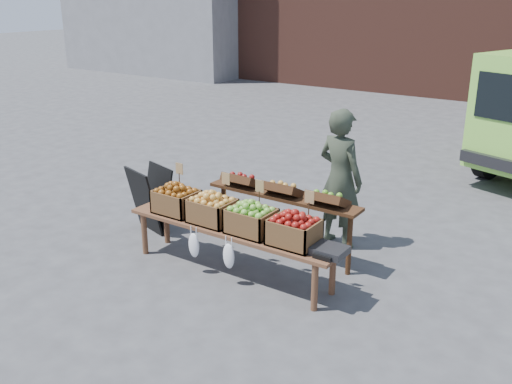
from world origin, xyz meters
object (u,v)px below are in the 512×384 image
Objects in this scene: vendor at (340,178)px; chalkboard_sign at (150,199)px; back_table at (282,216)px; crate_red_apples at (251,221)px; display_bench at (232,250)px; crate_green_apples at (294,232)px; weighing_scale at (330,251)px; crate_russet_pears at (212,211)px; crate_golden_apples at (176,202)px.

chalkboard_sign is at bearing 37.60° from vendor.
crate_red_apples is at bearing -87.25° from back_table.
crate_green_apples is at bearing 0.00° from display_bench.
weighing_scale is (2.92, -0.39, 0.16)m from chalkboard_sign.
chalkboard_sign is 0.43× the size of back_table.
crate_russet_pears is 0.55m from crate_red_apples.
vendor is 3.56× the size of crate_green_apples.
vendor is 1.68m from display_bench.
crate_golden_apples and crate_russet_pears have the same top height.
crate_russet_pears and crate_red_apples have the same top height.
chalkboard_sign is 0.33× the size of display_bench.
vendor is 1.57m from weighing_scale.
crate_green_apples is at bearing 0.00° from crate_russet_pears.
crate_red_apples is (0.03, -0.72, 0.19)m from back_table.
crate_russet_pears is at bearing 70.69° from vendor.
crate_golden_apples is at bearing 180.00° from weighing_scale.
chalkboard_sign is at bearing 164.16° from crate_russet_pears.
display_bench is 0.51m from crate_red_apples.
crate_russet_pears is 1.00× the size of crate_green_apples.
crate_red_apples is 1.00× the size of crate_green_apples.
crate_golden_apples is (-0.83, 0.00, 0.42)m from display_bench.
crate_red_apples is at bearing 0.00° from display_bench.
crate_green_apples is (1.10, 0.00, 0.00)m from crate_russet_pears.
crate_russet_pears is 1.10m from crate_green_apples.
chalkboard_sign reaches higher than crate_russet_pears.
display_bench is (-0.65, -1.42, -0.61)m from vendor.
crate_russet_pears and crate_green_apples have the same top height.
vendor is 3.56× the size of crate_red_apples.
crate_russet_pears is (-0.28, 0.00, 0.42)m from display_bench.
crate_red_apples is (0.27, 0.00, 0.42)m from display_bench.
chalkboard_sign is (-2.31, -1.03, -0.44)m from vendor.
crate_green_apples is at bearing 110.76° from vendor.
back_table reaches higher than crate_green_apples.
crate_golden_apples is 1.47× the size of weighing_scale.
chalkboard_sign is 1.80× the size of crate_russet_pears.
crate_golden_apples is 1.00× the size of crate_green_apples.
crate_golden_apples is at bearing -8.75° from chalkboard_sign.
display_bench is 0.93m from crate_golden_apples.
crate_golden_apples is at bearing 180.00° from display_bench.
chalkboard_sign is at bearing 171.00° from crate_green_apples.
display_bench is at bearing 0.00° from crate_russet_pears.
chalkboard_sign is 2.65× the size of weighing_scale.
weighing_scale is (1.53, 0.00, -0.10)m from crate_russet_pears.
vendor is at bearing 44.01° from crate_golden_apples.
crate_red_apples is (-0.37, -1.42, -0.18)m from vendor.
crate_red_apples is (0.55, 0.00, 0.00)m from crate_russet_pears.
display_bench is 7.94× the size of weighing_scale.
vendor is at bearing 40.34° from chalkboard_sign.
back_table is 4.20× the size of crate_green_apples.
weighing_scale is (0.60, -1.42, -0.28)m from vendor.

